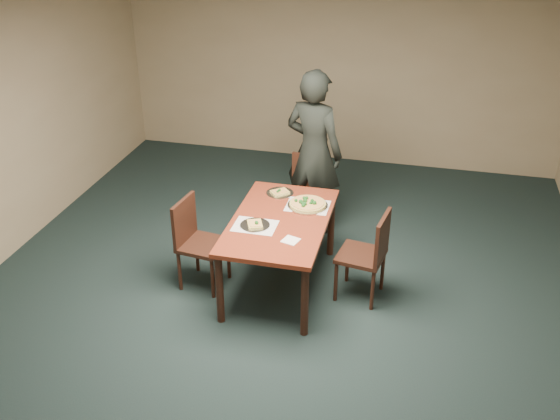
% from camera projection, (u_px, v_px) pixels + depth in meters
% --- Properties ---
extents(ground, '(8.00, 8.00, 0.00)m').
position_uv_depth(ground, '(266.00, 328.00, 5.65)').
color(ground, black).
rests_on(ground, ground).
extents(room_shell, '(8.00, 8.00, 8.00)m').
position_uv_depth(room_shell, '(263.00, 151.00, 4.83)').
color(room_shell, tan).
rests_on(room_shell, ground).
extents(dining_table, '(0.90, 1.50, 0.75)m').
position_uv_depth(dining_table, '(280.00, 228.00, 5.95)').
color(dining_table, '#602013').
rests_on(dining_table, ground).
extents(chair_far, '(0.48, 0.48, 0.91)m').
position_uv_depth(chair_far, '(306.00, 191.00, 6.97)').
color(chair_far, black).
rests_on(chair_far, ground).
extents(chair_left, '(0.47, 0.47, 0.91)m').
position_uv_depth(chair_left, '(196.00, 238.00, 6.07)').
color(chair_left, black).
rests_on(chair_left, ground).
extents(chair_right, '(0.48, 0.48, 0.91)m').
position_uv_depth(chair_right, '(369.00, 251.00, 5.85)').
color(chair_right, black).
rests_on(chair_right, ground).
extents(diner, '(0.79, 0.64, 1.87)m').
position_uv_depth(diner, '(314.00, 152.00, 6.88)').
color(diner, black).
rests_on(diner, ground).
extents(placemat_main, '(0.42, 0.32, 0.00)m').
position_uv_depth(placemat_main, '(308.00, 206.00, 6.15)').
color(placemat_main, white).
rests_on(placemat_main, dining_table).
extents(placemat_near, '(0.40, 0.30, 0.00)m').
position_uv_depth(placemat_near, '(255.00, 226.00, 5.80)').
color(placemat_near, white).
rests_on(placemat_near, dining_table).
extents(pizza_pan, '(0.40, 0.40, 0.08)m').
position_uv_depth(pizza_pan, '(307.00, 204.00, 6.14)').
color(pizza_pan, silver).
rests_on(pizza_pan, dining_table).
extents(slice_plate_near, '(0.28, 0.28, 0.06)m').
position_uv_depth(slice_plate_near, '(255.00, 225.00, 5.79)').
color(slice_plate_near, silver).
rests_on(slice_plate_near, dining_table).
extents(slice_plate_far, '(0.28, 0.28, 0.06)m').
position_uv_depth(slice_plate_far, '(280.00, 192.00, 6.39)').
color(slice_plate_far, silver).
rests_on(slice_plate_far, dining_table).
extents(napkin, '(0.17, 0.17, 0.01)m').
position_uv_depth(napkin, '(291.00, 240.00, 5.56)').
color(napkin, white).
rests_on(napkin, dining_table).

